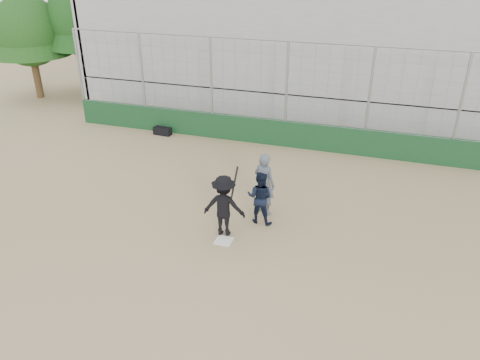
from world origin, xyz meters
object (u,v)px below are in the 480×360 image
(batter_at_plate, at_px, (224,206))
(catcher_crouched, at_px, (260,206))
(equipment_bag, at_px, (163,131))
(umpire, at_px, (264,187))

(batter_at_plate, height_order, catcher_crouched, batter_at_plate)
(batter_at_plate, distance_m, equipment_bag, 8.01)
(batter_at_plate, distance_m, umpire, 1.60)
(batter_at_plate, bearing_deg, equipment_bag, 128.46)
(batter_at_plate, height_order, equipment_bag, batter_at_plate)
(equipment_bag, bearing_deg, umpire, -40.30)
(batter_at_plate, xyz_separation_m, umpire, (0.71, 1.44, -0.03))
(umpire, bearing_deg, equipment_bag, -20.59)
(batter_at_plate, xyz_separation_m, catcher_crouched, (0.74, 0.87, -0.34))
(batter_at_plate, bearing_deg, catcher_crouched, 49.58)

